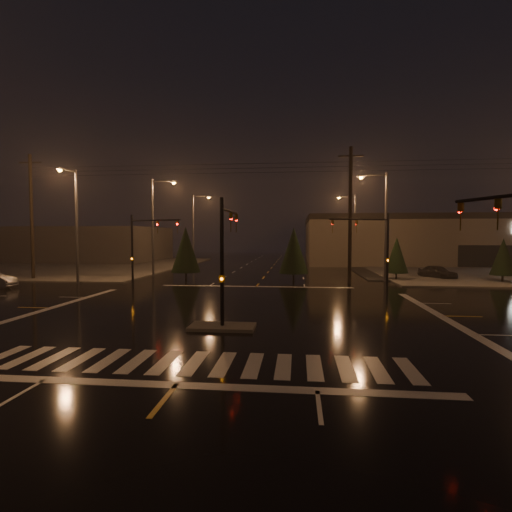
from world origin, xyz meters
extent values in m
plane|color=black|center=(0.00, 0.00, 0.00)|extent=(140.00, 140.00, 0.00)
cube|color=#4E4B45|center=(-30.00, 30.00, 0.06)|extent=(36.00, 36.00, 0.12)
cube|color=#4E4B45|center=(0.00, -4.00, 0.07)|extent=(3.00, 1.60, 0.15)
cube|color=beige|center=(0.00, -9.00, 0.01)|extent=(15.00, 2.60, 0.01)
cube|color=beige|center=(0.00, -11.00, 0.01)|extent=(16.00, 0.50, 0.01)
cube|color=beige|center=(0.00, 11.00, 0.01)|extent=(16.00, 0.50, 0.01)
cube|color=#756354|center=(35.00, 46.00, 3.50)|extent=(60.00, 28.00, 7.00)
cube|color=black|center=(35.00, 46.00, 6.80)|extent=(60.20, 28.20, 0.80)
cube|color=#433D3B|center=(-35.00, 42.00, 2.80)|extent=(30.00, 18.00, 5.60)
cylinder|color=black|center=(0.00, -4.00, 3.00)|extent=(0.18, 0.18, 6.00)
cylinder|color=black|center=(0.00, -1.75, 5.50)|extent=(0.12, 4.50, 0.12)
imported|color=#594707|center=(0.00, 0.27, 5.45)|extent=(0.16, 0.20, 1.00)
cube|color=#594707|center=(0.00, -4.00, 2.30)|extent=(0.25, 0.18, 0.35)
cylinder|color=black|center=(10.50, 10.50, 3.00)|extent=(0.18, 0.18, 6.00)
cylinder|color=black|center=(8.15, 9.64, 5.50)|extent=(4.74, 1.82, 0.12)
imported|color=#594707|center=(6.04, 8.88, 5.45)|extent=(0.24, 0.22, 1.00)
cube|color=#594707|center=(10.50, 10.50, 2.30)|extent=(0.25, 0.18, 0.35)
cylinder|color=black|center=(-10.50, 10.50, 3.00)|extent=(0.18, 0.18, 6.00)
cylinder|color=black|center=(-8.15, 9.64, 5.50)|extent=(4.74, 1.82, 0.12)
imported|color=#594707|center=(-6.04, 8.88, 5.45)|extent=(0.24, 0.22, 1.00)
cube|color=#594707|center=(-10.50, 10.50, 2.30)|extent=(0.25, 0.18, 0.35)
cylinder|color=black|center=(9.82, -8.62, 5.50)|extent=(1.48, 3.80, 0.12)
imported|color=#594707|center=(9.20, -6.93, 5.45)|extent=(0.22, 0.24, 1.00)
cylinder|color=#38383A|center=(-11.50, 18.00, 5.00)|extent=(0.24, 0.24, 10.00)
cylinder|color=#38383A|center=(-10.30, 18.00, 9.80)|extent=(2.40, 0.14, 0.14)
cube|color=#38383A|center=(-9.20, 18.00, 9.75)|extent=(0.70, 0.30, 0.18)
sphere|color=#FF9E2D|center=(-9.20, 18.00, 9.62)|extent=(0.32, 0.32, 0.32)
cylinder|color=#38383A|center=(-11.50, 34.00, 5.00)|extent=(0.24, 0.24, 10.00)
cylinder|color=#38383A|center=(-10.30, 34.00, 9.80)|extent=(2.40, 0.14, 0.14)
cube|color=#38383A|center=(-9.20, 34.00, 9.75)|extent=(0.70, 0.30, 0.18)
sphere|color=#FF9E2D|center=(-9.20, 34.00, 9.62)|extent=(0.32, 0.32, 0.32)
cylinder|color=#38383A|center=(11.50, 16.00, 5.00)|extent=(0.24, 0.24, 10.00)
cylinder|color=#38383A|center=(10.30, 16.00, 9.80)|extent=(2.40, 0.14, 0.14)
cube|color=#38383A|center=(9.20, 16.00, 9.75)|extent=(0.70, 0.30, 0.18)
sphere|color=#FF9E2D|center=(9.20, 16.00, 9.62)|extent=(0.32, 0.32, 0.32)
cylinder|color=#38383A|center=(11.50, 36.00, 5.00)|extent=(0.24, 0.24, 10.00)
cylinder|color=#38383A|center=(10.30, 36.00, 9.80)|extent=(2.40, 0.14, 0.14)
cube|color=#38383A|center=(9.20, 36.00, 9.75)|extent=(0.70, 0.30, 0.18)
sphere|color=#FF9E2D|center=(9.20, 36.00, 9.62)|extent=(0.32, 0.32, 0.32)
cylinder|color=#38383A|center=(-16.00, 11.50, 5.00)|extent=(0.24, 0.24, 10.00)
cylinder|color=#38383A|center=(-16.00, 10.30, 9.80)|extent=(0.14, 2.40, 0.14)
cube|color=#38383A|center=(-16.00, 9.20, 9.75)|extent=(0.30, 0.70, 0.18)
sphere|color=#FF9E2D|center=(-16.00, 9.20, 9.62)|extent=(0.32, 0.32, 0.32)
cylinder|color=black|center=(-22.00, 14.00, 6.00)|extent=(0.32, 0.32, 12.00)
cube|color=black|center=(-22.00, 14.00, 11.20)|extent=(2.20, 0.12, 0.12)
cylinder|color=black|center=(8.00, 14.00, 6.00)|extent=(0.32, 0.32, 12.00)
cube|color=black|center=(8.00, 14.00, 11.20)|extent=(2.20, 0.12, 0.12)
cylinder|color=black|center=(12.82, 17.32, 0.35)|extent=(0.18, 0.18, 0.70)
cone|color=black|center=(12.82, 17.32, 2.39)|extent=(2.17, 2.17, 3.39)
cylinder|color=black|center=(21.82, 16.05, 0.35)|extent=(0.18, 0.18, 0.70)
cone|color=black|center=(21.82, 16.05, 2.36)|extent=(2.13, 2.13, 3.32)
cylinder|color=black|center=(-7.40, 15.84, 0.35)|extent=(0.18, 0.18, 0.70)
cone|color=black|center=(-7.40, 15.84, 2.90)|extent=(2.82, 2.82, 4.40)
cylinder|color=black|center=(3.04, 15.73, 0.35)|extent=(0.18, 0.18, 0.70)
cone|color=black|center=(3.04, 15.73, 2.86)|extent=(2.76, 2.76, 4.32)
imported|color=black|center=(17.19, 19.07, 0.66)|extent=(3.42, 4.09, 1.32)
camera|label=1|loc=(3.45, -21.89, 4.29)|focal=28.00mm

